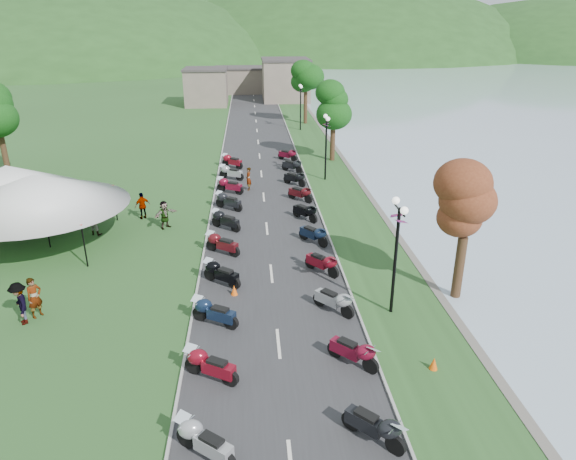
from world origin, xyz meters
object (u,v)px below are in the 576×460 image
object	(u,v)px
pedestrian_b	(96,234)
pedestrian_c	(24,323)
pedestrian_a	(39,316)
vendor_tent_main	(39,210)

from	to	relation	value
pedestrian_b	pedestrian_c	size ratio (longest dim) A/B	0.92
pedestrian_a	pedestrian_c	xyz separation A→B (m)	(-0.39, -0.52, 0.00)
vendor_tent_main	pedestrian_c	distance (m)	9.05
vendor_tent_main	pedestrian_c	xyz separation A→B (m)	(2.16, -8.56, -2.00)
pedestrian_b	pedestrian_a	bearing A→B (deg)	110.55
pedestrian_a	pedestrian_c	world-z (taller)	pedestrian_c
pedestrian_a	pedestrian_b	bearing A→B (deg)	35.51
pedestrian_b	pedestrian_c	distance (m)	9.62
vendor_tent_main	pedestrian_a	distance (m)	8.68
vendor_tent_main	pedestrian_a	size ratio (longest dim) A/B	3.63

